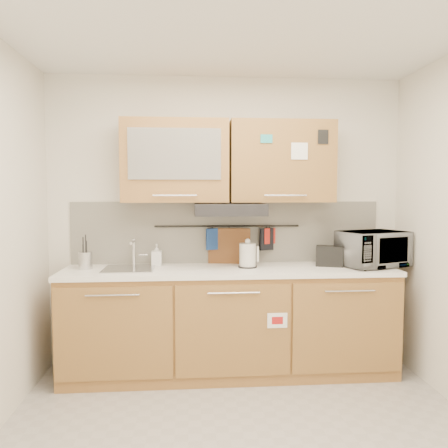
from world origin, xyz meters
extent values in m
plane|color=white|center=(0.00, 0.00, 2.60)|extent=(3.20, 3.20, 0.00)
plane|color=silver|center=(0.00, 1.50, 1.30)|extent=(3.20, 0.00, 3.20)
cube|color=#AA7A3C|center=(0.00, 1.20, 0.44)|extent=(2.80, 0.60, 0.88)
cube|color=black|center=(0.00, 1.20, 0.05)|extent=(2.80, 0.54, 0.10)
cube|color=#A27A39|center=(-0.93, 0.89, 0.47)|extent=(0.91, 0.02, 0.74)
cylinder|color=silver|center=(-0.93, 0.86, 0.78)|extent=(0.41, 0.01, 0.01)
cube|color=#A27A39|center=(0.00, 0.89, 0.47)|extent=(0.91, 0.02, 0.74)
cylinder|color=silver|center=(0.00, 0.86, 0.78)|extent=(0.41, 0.01, 0.01)
cube|color=#A27A39|center=(0.93, 0.89, 0.47)|extent=(0.91, 0.02, 0.74)
cylinder|color=silver|center=(0.93, 0.86, 0.78)|extent=(0.41, 0.01, 0.01)
cube|color=white|center=(0.00, 1.19, 0.90)|extent=(2.82, 0.62, 0.04)
cube|color=silver|center=(0.00, 1.49, 1.20)|extent=(2.80, 0.02, 0.56)
cube|color=#AA7A3C|center=(-0.46, 1.32, 1.83)|extent=(0.90, 0.35, 0.70)
cube|color=silver|center=(-0.46, 1.14, 1.88)|extent=(0.76, 0.02, 0.42)
cube|color=#A27A39|center=(0.46, 1.32, 1.83)|extent=(0.90, 0.35, 0.70)
cube|color=white|center=(0.58, 1.14, 1.91)|extent=(0.14, 0.00, 0.14)
cube|color=black|center=(0.00, 1.25, 1.42)|extent=(0.60, 0.46, 0.10)
cube|color=silver|center=(-0.85, 1.20, 0.92)|extent=(0.42, 0.40, 0.03)
cylinder|color=silver|center=(-0.83, 1.36, 1.04)|extent=(0.03, 0.03, 0.24)
cylinder|color=silver|center=(-0.83, 1.28, 1.14)|extent=(0.02, 0.18, 0.02)
cylinder|color=black|center=(0.00, 1.45, 1.26)|extent=(1.30, 0.02, 0.02)
cylinder|color=silver|center=(-1.22, 1.25, 0.99)|extent=(0.15, 0.15, 0.14)
cylinder|color=black|center=(-1.24, 1.26, 1.06)|extent=(0.01, 0.01, 0.27)
cylinder|color=black|center=(-1.20, 1.23, 1.04)|extent=(0.01, 0.01, 0.24)
cylinder|color=black|center=(-1.22, 1.27, 1.06)|extent=(0.01, 0.01, 0.29)
cylinder|color=black|center=(-1.23, 1.23, 1.03)|extent=(0.01, 0.01, 0.21)
cylinder|color=silver|center=(0.16, 1.22, 1.02)|extent=(0.17, 0.17, 0.21)
sphere|color=silver|center=(0.16, 1.22, 1.15)|extent=(0.05, 0.05, 0.05)
cube|color=silver|center=(0.24, 1.24, 1.03)|extent=(0.02, 0.03, 0.13)
cylinder|color=black|center=(0.16, 1.22, 0.93)|extent=(0.16, 0.16, 0.01)
cube|color=black|center=(0.88, 1.23, 1.01)|extent=(0.27, 0.21, 0.18)
cube|color=black|center=(0.84, 1.25, 1.09)|extent=(0.10, 0.12, 0.01)
cube|color=black|center=(0.92, 1.22, 1.09)|extent=(0.10, 0.12, 0.01)
imported|color=#999999|center=(1.25, 1.18, 1.07)|extent=(0.65, 0.54, 0.31)
imported|color=#999999|center=(-0.63, 1.37, 1.02)|extent=(0.09, 0.09, 0.19)
cube|color=brown|center=(0.02, 1.44, 1.00)|extent=(0.38, 0.09, 0.47)
cube|color=navy|center=(-0.14, 1.44, 1.14)|extent=(0.12, 0.07, 0.19)
cube|color=black|center=(0.36, 1.44, 1.14)|extent=(0.13, 0.07, 0.20)
cube|color=#AC2117|center=(0.39, 1.44, 1.17)|extent=(0.11, 0.06, 0.14)
camera|label=1|loc=(-0.33, -2.48, 1.57)|focal=35.00mm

